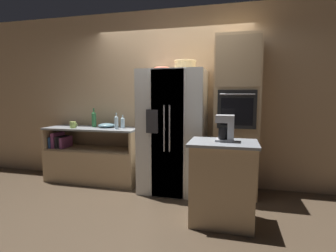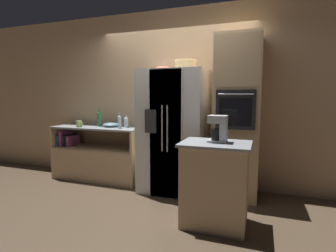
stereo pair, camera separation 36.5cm
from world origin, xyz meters
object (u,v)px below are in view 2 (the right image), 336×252
at_px(wicker_basket, 186,65).
at_px(bottle_short, 126,122).
at_px(refrigerator, 174,132).
at_px(bottle_wide, 119,121).
at_px(fruit_bowl, 163,69).
at_px(mixing_bowl, 111,125).
at_px(wall_oven, 237,118).
at_px(bottle_tall, 99,118).
at_px(mug, 79,124).
at_px(coffee_maker, 220,128).

height_order(wicker_basket, bottle_short, wicker_basket).
xyz_separation_m(refrigerator, bottle_wide, (-0.93, 0.02, 0.12)).
height_order(fruit_bowl, mixing_bowl, fruit_bowl).
bearing_deg(bottle_wide, bottle_short, 68.45).
xyz_separation_m(refrigerator, wall_oven, (0.91, 0.07, 0.23)).
xyz_separation_m(fruit_bowl, bottle_short, (-0.68, 0.07, -0.83)).
bearing_deg(bottle_tall, wall_oven, -2.20).
bearing_deg(bottle_short, mixing_bowl, 176.57).
height_order(refrigerator, wall_oven, wall_oven).
xyz_separation_m(wicker_basket, bottle_tall, (-1.57, 0.10, -0.83)).
xyz_separation_m(mug, mixing_bowl, (0.50, 0.21, -0.02)).
xyz_separation_m(wicker_basket, coffee_maker, (0.64, -0.89, -0.79)).
distance_m(refrigerator, fruit_bowl, 0.96).
xyz_separation_m(wall_oven, bottle_wide, (-1.84, -0.06, -0.11)).
bearing_deg(bottle_tall, bottle_wide, -16.82).
relative_size(bottle_short, mug, 1.58).
bearing_deg(fruit_bowl, mug, -175.21).
relative_size(mixing_bowl, coffee_maker, 0.97).
relative_size(wall_oven, fruit_bowl, 8.92).
bearing_deg(wall_oven, bottle_wide, -178.28).
xyz_separation_m(mixing_bowl, coffee_maker, (1.98, -0.99, 0.14)).
bearing_deg(bottle_short, bottle_tall, 178.36).
xyz_separation_m(mug, coffee_maker, (2.48, -0.78, 0.13)).
height_order(wicker_basket, bottle_wide, wicker_basket).
height_order(wall_oven, bottle_wide, wall_oven).
height_order(bottle_tall, mug, bottle_tall).
relative_size(refrigerator, wall_oven, 0.80).
relative_size(refrigerator, mixing_bowl, 6.41).
distance_m(wall_oven, wicker_basket, 1.06).
xyz_separation_m(wicker_basket, bottle_short, (-1.04, 0.08, -0.88)).
bearing_deg(bottle_short, fruit_bowl, -5.88).
distance_m(fruit_bowl, coffee_maker, 1.55).
bearing_deg(bottle_wide, coffee_maker, -26.01).
height_order(bottle_wide, mixing_bowl, bottle_wide).
xyz_separation_m(wicker_basket, bottle_wide, (-1.09, -0.04, -0.86)).
bearing_deg(mug, coffee_maker, -17.52).
distance_m(fruit_bowl, bottle_tall, 1.45).
bearing_deg(fruit_bowl, bottle_short, 174.12).
xyz_separation_m(bottle_tall, bottle_short, (0.53, -0.02, -0.04)).
relative_size(refrigerator, wicker_basket, 5.56).
bearing_deg(bottle_short, bottle_wide, -111.55).
distance_m(bottle_short, mixing_bowl, 0.30).
height_order(bottle_short, bottle_wide, bottle_wide).
bearing_deg(wicker_basket, mug, -176.59).
bearing_deg(bottle_wide, mixing_bowl, 149.06).
relative_size(fruit_bowl, mixing_bowl, 0.89).
bearing_deg(coffee_maker, bottle_wide, 153.99).
relative_size(refrigerator, bottle_short, 8.47).
height_order(wall_oven, mixing_bowl, wall_oven).
height_order(wall_oven, bottle_tall, wall_oven).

